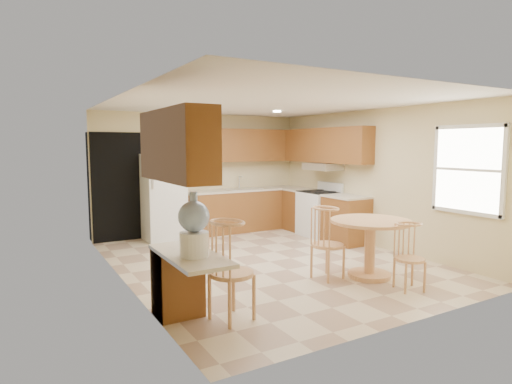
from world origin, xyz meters
TOP-DOWN VIEW (x-y plane):
  - floor at (0.00, 0.00)m, footprint 5.50×5.50m
  - ceiling at (0.00, 0.00)m, footprint 4.50×5.50m
  - wall_back at (0.00, 2.75)m, footprint 4.50×0.02m
  - wall_front at (0.00, -2.75)m, footprint 4.50×0.02m
  - wall_left at (-2.25, 0.00)m, footprint 0.02×5.50m
  - wall_right at (2.25, 0.00)m, footprint 0.02×5.50m
  - doorway at (-1.75, 2.73)m, footprint 0.90×0.02m
  - base_cab_back at (0.88, 2.45)m, footprint 2.75×0.60m
  - counter_back at (0.88, 2.45)m, footprint 2.75×0.63m
  - base_cab_right_a at (1.95, 1.85)m, footprint 0.60×0.59m
  - counter_right_a at (1.95, 1.85)m, footprint 0.63×0.59m
  - base_cab_right_b at (1.95, 0.40)m, footprint 0.60×0.80m
  - counter_right_b at (1.95, 0.40)m, footprint 0.63×0.80m
  - upper_cab_back at (0.88, 2.58)m, footprint 2.75×0.33m
  - upper_cab_right at (2.08, 1.21)m, footprint 0.33×2.42m
  - upper_cab_left at (-2.08, -1.60)m, footprint 0.33×1.40m
  - sink at (0.85, 2.45)m, footprint 0.78×0.44m
  - range_hood at (2.00, 1.18)m, footprint 0.50×0.76m
  - desk_pedestal at (-2.00, -1.32)m, footprint 0.48×0.42m
  - desk_top at (-2.00, -1.70)m, footprint 0.50×1.20m
  - window at (2.23, -1.85)m, footprint 0.06×1.12m
  - can_light_a at (-0.50, 1.20)m, footprint 0.14×0.14m
  - can_light_b at (0.90, 1.20)m, footprint 0.14×0.14m
  - refrigerator at (-0.95, 2.40)m, footprint 0.75×0.73m
  - stove at (1.92, 1.18)m, footprint 0.65×0.76m
  - dining_table at (0.80, -1.38)m, footprint 1.11×1.11m
  - chair_table_a at (0.25, -1.23)m, footprint 0.44×0.57m
  - chair_table_b at (0.85, -2.11)m, footprint 0.38×0.40m
  - chair_desk at (-1.55, -1.83)m, footprint 0.47×0.61m
  - water_crock at (-2.00, -1.82)m, footprint 0.31×0.31m

SIDE VIEW (x-z plane):
  - floor at x=0.00m, z-range 0.00..0.00m
  - desk_pedestal at x=-2.00m, z-range 0.00..0.72m
  - base_cab_back at x=0.88m, z-range 0.00..0.87m
  - base_cab_right_a at x=1.95m, z-range 0.00..0.87m
  - base_cab_right_b at x=1.95m, z-range 0.00..0.87m
  - stove at x=1.92m, z-range -0.08..1.01m
  - chair_table_b at x=0.85m, z-range 0.09..0.94m
  - dining_table at x=0.80m, z-range 0.13..0.95m
  - chair_table_a at x=0.25m, z-range 0.11..1.10m
  - chair_desk at x=-1.55m, z-range 0.12..1.17m
  - desk_top at x=-2.00m, z-range 0.73..0.77m
  - refrigerator at x=-0.95m, z-range 0.00..1.69m
  - counter_back at x=0.88m, z-range 0.87..0.91m
  - counter_right_a at x=1.95m, z-range 0.87..0.91m
  - counter_right_b at x=1.95m, z-range 0.87..0.91m
  - sink at x=0.85m, z-range 0.91..0.92m
  - doorway at x=-1.75m, z-range 0.00..2.10m
  - water_crock at x=-2.00m, z-range 0.74..1.37m
  - wall_back at x=0.00m, z-range 0.00..2.50m
  - wall_front at x=0.00m, z-range 0.00..2.50m
  - wall_left at x=-2.25m, z-range 0.00..2.50m
  - wall_right at x=2.25m, z-range 0.00..2.50m
  - range_hood at x=2.00m, z-range 1.35..1.49m
  - window at x=2.23m, z-range 0.85..2.15m
  - upper_cab_back at x=0.88m, z-range 1.50..2.20m
  - upper_cab_right at x=2.08m, z-range 1.50..2.20m
  - upper_cab_left at x=-2.08m, z-range 1.50..2.20m
  - can_light_a at x=-0.50m, z-range 2.48..2.49m
  - can_light_b at x=0.90m, z-range 2.48..2.49m
  - ceiling at x=0.00m, z-range 2.49..2.51m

